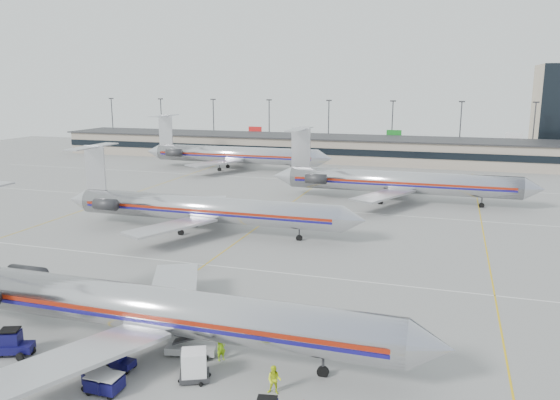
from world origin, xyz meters
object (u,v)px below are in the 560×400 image
at_px(jet_foreground, 143,307).
at_px(jet_second_row, 200,208).
at_px(tug_center, 118,359).
at_px(uld_container, 194,365).
at_px(belt_loader, 192,347).

bearing_deg(jet_foreground, jet_second_row, 108.37).
relative_size(jet_foreground, tug_center, 19.72).
xyz_separation_m(jet_foreground, uld_container, (5.67, -3.04, -2.23)).
height_order(jet_second_row, belt_loader, jet_second_row).
bearing_deg(jet_second_row, belt_loader, -65.34).
bearing_deg(belt_loader, tug_center, -151.66).
relative_size(jet_second_row, tug_center, 19.69).
bearing_deg(jet_foreground, belt_loader, 0.20).
xyz_separation_m(uld_container, belt_loader, (-1.68, 3.05, -0.43)).
xyz_separation_m(jet_foreground, jet_second_row, (-10.45, 31.46, -0.01)).
height_order(jet_foreground, uld_container, jet_foreground).
distance_m(jet_foreground, tug_center, 4.22).
distance_m(tug_center, uld_container, 5.73).
bearing_deg(jet_foreground, uld_container, -28.21).
xyz_separation_m(jet_second_row, uld_container, (16.12, -34.50, -2.23)).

